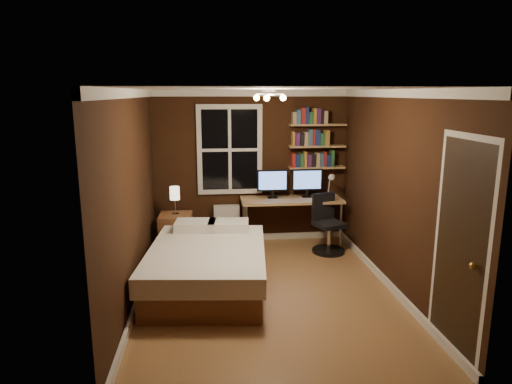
{
  "coord_description": "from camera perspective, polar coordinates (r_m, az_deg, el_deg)",
  "views": [
    {
      "loc": [
        -0.7,
        -5.33,
        2.45
      ],
      "look_at": [
        -0.09,
        0.45,
        1.19
      ],
      "focal_mm": 32.0,
      "sensor_mm": 36.0,
      "label": 1
    }
  ],
  "objects": [
    {
      "name": "door",
      "position": [
        4.64,
        24.03,
        -6.75
      ],
      "size": [
        0.03,
        0.82,
        2.05
      ],
      "primitive_type": null,
      "color": "black",
      "rests_on": "ground"
    },
    {
      "name": "radiator",
      "position": [
        7.63,
        -3.68,
        -4.01
      ],
      "size": [
        0.42,
        0.15,
        0.63
      ],
      "primitive_type": "cube",
      "color": "silver",
      "rests_on": "ground"
    },
    {
      "name": "books_row_middle",
      "position": [
        7.56,
        7.67,
        6.67
      ],
      "size": [
        0.54,
        0.16,
        0.23
      ],
      "primitive_type": null,
      "color": "navy",
      "rests_on": "bookshelf_middle"
    },
    {
      "name": "desk_lamp",
      "position": [
        7.43,
        9.27,
        0.81
      ],
      "size": [
        0.14,
        0.32,
        0.44
      ],
      "primitive_type": null,
      "color": "silver",
      "rests_on": "desk"
    },
    {
      "name": "bookshelf_lower",
      "position": [
        7.62,
        7.57,
        3.08
      ],
      "size": [
        0.92,
        0.22,
        0.03
      ],
      "primitive_type": "cube",
      "color": "#A0794E",
      "rests_on": "wall_back"
    },
    {
      "name": "bed",
      "position": [
        5.93,
        -6.08,
        -9.19
      ],
      "size": [
        1.63,
        2.14,
        0.68
      ],
      "rotation": [
        0.0,
        0.0,
        -0.1
      ],
      "color": "brown",
      "rests_on": "ground"
    },
    {
      "name": "ceiling_fixture",
      "position": [
        5.28,
        1.61,
        11.69
      ],
      "size": [
        0.44,
        0.44,
        0.18
      ],
      "primitive_type": null,
      "color": "beige",
      "rests_on": "ceiling"
    },
    {
      "name": "office_chair",
      "position": [
        7.26,
        8.93,
        -4.79
      ],
      "size": [
        0.52,
        0.52,
        0.92
      ],
      "rotation": [
        0.0,
        0.0,
        0.32
      ],
      "color": "black",
      "rests_on": "ground"
    },
    {
      "name": "bookshelf_middle",
      "position": [
        7.57,
        7.65,
        5.7
      ],
      "size": [
        0.92,
        0.22,
        0.03
      ],
      "primitive_type": "cube",
      "color": "#A0794E",
      "rests_on": "wall_back"
    },
    {
      "name": "window",
      "position": [
        7.46,
        -3.31,
        5.3
      ],
      "size": [
        1.06,
        0.06,
        1.46
      ],
      "primitive_type": "cube",
      "color": "silver",
      "rests_on": "wall_back"
    },
    {
      "name": "ceiling",
      "position": [
        5.38,
        1.48,
        12.76
      ],
      "size": [
        3.2,
        4.2,
        0.02
      ],
      "primitive_type": "cube",
      "color": "white",
      "rests_on": "wall_back"
    },
    {
      "name": "desk",
      "position": [
        7.43,
        4.44,
        -1.27
      ],
      "size": [
        1.64,
        0.61,
        0.78
      ],
      "color": "#A0794E",
      "rests_on": "ground"
    },
    {
      "name": "bookshelf_upper",
      "position": [
        7.54,
        7.72,
        8.34
      ],
      "size": [
        0.92,
        0.22,
        0.03
      ],
      "primitive_type": "cube",
      "color": "#A0794E",
      "rests_on": "wall_back"
    },
    {
      "name": "floor",
      "position": [
        5.91,
        1.34,
        -12.26
      ],
      "size": [
        4.2,
        4.2,
        0.0
      ],
      "primitive_type": "plane",
      "color": "olive",
      "rests_on": "ground"
    },
    {
      "name": "bedside_lamp",
      "position": [
        7.1,
        -10.1,
        -1.07
      ],
      "size": [
        0.15,
        0.15,
        0.43
      ],
      "primitive_type": null,
      "color": "#F1E6C8",
      "rests_on": "nightstand"
    },
    {
      "name": "books_row_lower",
      "position": [
        7.6,
        7.6,
        4.05
      ],
      "size": [
        0.66,
        0.16,
        0.23
      ],
      "primitive_type": null,
      "color": "maroon",
      "rests_on": "bookshelf_lower"
    },
    {
      "name": "monitor_right",
      "position": [
        7.5,
        6.4,
        1.11
      ],
      "size": [
        0.5,
        0.12,
        0.47
      ],
      "primitive_type": null,
      "color": "black",
      "rests_on": "desk"
    },
    {
      "name": "door_knob",
      "position": [
        4.39,
        25.49,
        -8.31
      ],
      "size": [
        0.06,
        0.06,
        0.06
      ],
      "primitive_type": "sphere",
      "color": "gold",
      "rests_on": "door"
    },
    {
      "name": "wall_back",
      "position": [
        7.56,
        -0.64,
        3.12
      ],
      "size": [
        3.2,
        0.04,
        2.5
      ],
      "primitive_type": "cube",
      "color": "black",
      "rests_on": "ground"
    },
    {
      "name": "nightstand",
      "position": [
        7.24,
        -9.94,
        -5.14
      ],
      "size": [
        0.51,
        0.51,
        0.62
      ],
      "primitive_type": "cube",
      "rotation": [
        0.0,
        0.0,
        -0.03
      ],
      "color": "brown",
      "rests_on": "ground"
    },
    {
      "name": "books_row_upper",
      "position": [
        7.53,
        7.75,
        9.32
      ],
      "size": [
        0.54,
        0.16,
        0.23
      ],
      "primitive_type": null,
      "color": "#265A2E",
      "rests_on": "bookshelf_upper"
    },
    {
      "name": "wall_right",
      "position": [
        5.93,
        16.93,
        0.02
      ],
      "size": [
        0.04,
        4.2,
        2.5
      ],
      "primitive_type": "cube",
      "color": "black",
      "rests_on": "ground"
    },
    {
      "name": "monitor_left",
      "position": [
        7.4,
        2.08,
        1.03
      ],
      "size": [
        0.5,
        0.12,
        0.47
      ],
      "primitive_type": null,
      "color": "black",
      "rests_on": "desk"
    },
    {
      "name": "wall_left",
      "position": [
        5.54,
        -15.24,
        -0.71
      ],
      "size": [
        0.04,
        4.2,
        2.5
      ],
      "primitive_type": "cube",
      "color": "black",
      "rests_on": "ground"
    }
  ]
}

